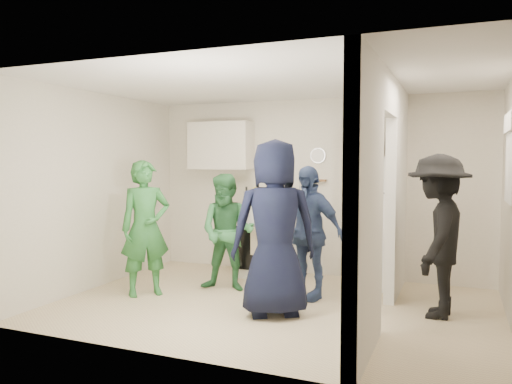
% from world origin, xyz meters
% --- Properties ---
extents(floor, '(4.80, 4.80, 0.00)m').
position_xyz_m(floor, '(0.00, 0.00, 0.00)').
color(floor, beige).
rests_on(floor, ground).
extents(wall_back, '(4.80, 0.00, 4.80)m').
position_xyz_m(wall_back, '(0.00, 1.70, 1.25)').
color(wall_back, silver).
rests_on(wall_back, floor).
extents(wall_front, '(4.80, 0.00, 4.80)m').
position_xyz_m(wall_front, '(0.00, -1.70, 1.25)').
color(wall_front, silver).
rests_on(wall_front, floor).
extents(wall_left, '(0.00, 3.40, 3.40)m').
position_xyz_m(wall_left, '(-2.40, 0.00, 1.25)').
color(wall_left, silver).
rests_on(wall_left, floor).
extents(ceiling, '(4.80, 4.80, 0.00)m').
position_xyz_m(ceiling, '(0.00, 0.00, 2.50)').
color(ceiling, white).
rests_on(ceiling, wall_back).
extents(partition_pier_back, '(0.12, 1.20, 2.50)m').
position_xyz_m(partition_pier_back, '(1.20, 1.10, 1.25)').
color(partition_pier_back, silver).
rests_on(partition_pier_back, floor).
extents(partition_pier_front, '(0.12, 1.20, 2.50)m').
position_xyz_m(partition_pier_front, '(1.20, -1.10, 1.25)').
color(partition_pier_front, silver).
rests_on(partition_pier_front, floor).
extents(partition_header, '(0.12, 1.00, 0.40)m').
position_xyz_m(partition_header, '(1.20, 0.00, 2.30)').
color(partition_header, silver).
rests_on(partition_header, partition_pier_back).
extents(stove, '(0.85, 0.71, 1.01)m').
position_xyz_m(stove, '(-0.55, 1.37, 0.51)').
color(stove, white).
rests_on(stove, floor).
extents(upper_cabinet, '(0.95, 0.34, 0.70)m').
position_xyz_m(upper_cabinet, '(-1.40, 1.52, 1.85)').
color(upper_cabinet, silver).
rests_on(upper_cabinet, wall_back).
extents(fridge, '(0.69, 0.67, 1.68)m').
position_xyz_m(fridge, '(0.90, 1.34, 0.84)').
color(fridge, white).
rests_on(fridge, floor).
extents(wicker_basket, '(0.35, 0.25, 0.15)m').
position_xyz_m(wicker_basket, '(0.80, 1.39, 1.76)').
color(wicker_basket, brown).
rests_on(wicker_basket, fridge).
extents(blue_bowl, '(0.24, 0.24, 0.11)m').
position_xyz_m(blue_bowl, '(0.80, 1.39, 1.89)').
color(blue_bowl, '#151796').
rests_on(blue_bowl, wicker_basket).
extents(yellow_cup_stack_top, '(0.09, 0.09, 0.25)m').
position_xyz_m(yellow_cup_stack_top, '(1.12, 1.24, 1.81)').
color(yellow_cup_stack_top, '#DCE613').
rests_on(yellow_cup_stack_top, fridge).
extents(wall_clock, '(0.22, 0.02, 0.22)m').
position_xyz_m(wall_clock, '(0.05, 1.68, 1.70)').
color(wall_clock, white).
rests_on(wall_clock, wall_back).
extents(spice_shelf, '(0.35, 0.08, 0.03)m').
position_xyz_m(spice_shelf, '(0.00, 1.65, 1.35)').
color(spice_shelf, olive).
rests_on(spice_shelf, wall_back).
extents(nook_window_frame, '(0.04, 0.76, 0.86)m').
position_xyz_m(nook_window_frame, '(2.36, 0.20, 1.65)').
color(nook_window_frame, white).
rests_on(nook_window_frame, wall_right).
extents(nook_valance, '(0.04, 0.82, 0.18)m').
position_xyz_m(nook_valance, '(2.34, 0.20, 2.00)').
color(nook_valance, white).
rests_on(nook_valance, wall_right).
extents(yellow_cup_stack_stove, '(0.09, 0.09, 0.25)m').
position_xyz_m(yellow_cup_stack_stove, '(-0.67, 1.15, 1.14)').
color(yellow_cup_stack_stove, yellow).
rests_on(yellow_cup_stack_stove, stove).
extents(red_cup, '(0.09, 0.09, 0.12)m').
position_xyz_m(red_cup, '(-0.33, 1.17, 1.07)').
color(red_cup, red).
rests_on(red_cup, stove).
extents(person_green_left, '(0.69, 0.70, 1.64)m').
position_xyz_m(person_green_left, '(-1.59, -0.15, 0.82)').
color(person_green_left, '#317B3D').
rests_on(person_green_left, floor).
extents(person_green_center, '(0.78, 0.65, 1.47)m').
position_xyz_m(person_green_center, '(-0.77, 0.42, 0.73)').
color(person_green_center, '#388049').
rests_on(person_green_center, floor).
extents(person_denim, '(0.99, 0.62, 1.57)m').
position_xyz_m(person_denim, '(0.26, 0.47, 0.79)').
color(person_denim, '#3C5B84').
rests_on(person_denim, floor).
extents(person_navy, '(1.08, 0.96, 1.85)m').
position_xyz_m(person_navy, '(0.13, -0.32, 0.93)').
color(person_navy, black).
rests_on(person_navy, floor).
extents(person_nook, '(0.74, 1.16, 1.70)m').
position_xyz_m(person_nook, '(1.71, 0.30, 0.85)').
color(person_nook, black).
rests_on(person_nook, floor).
extents(bottle_a, '(0.06, 0.06, 0.30)m').
position_xyz_m(bottle_a, '(-0.81, 1.49, 1.16)').
color(bottle_a, brown).
rests_on(bottle_a, stove).
extents(bottle_b, '(0.06, 0.06, 0.31)m').
position_xyz_m(bottle_b, '(-0.71, 1.31, 1.17)').
color(bottle_b, '#1E5C27').
rests_on(bottle_b, stove).
extents(bottle_c, '(0.07, 0.07, 0.31)m').
position_xyz_m(bottle_c, '(-0.64, 1.50, 1.17)').
color(bottle_c, silver).
rests_on(bottle_c, stove).
extents(bottle_d, '(0.06, 0.06, 0.25)m').
position_xyz_m(bottle_d, '(-0.53, 1.32, 1.14)').
color(bottle_d, '#662F11').
rests_on(bottle_d, stove).
extents(bottle_e, '(0.06, 0.06, 0.24)m').
position_xyz_m(bottle_e, '(-0.45, 1.57, 1.14)').
color(bottle_e, '#A6AEB8').
rests_on(bottle_e, stove).
extents(bottle_f, '(0.06, 0.06, 0.33)m').
position_xyz_m(bottle_f, '(-0.38, 1.40, 1.18)').
color(bottle_f, '#13351B').
rests_on(bottle_f, stove).
extents(bottle_g, '(0.06, 0.06, 0.27)m').
position_xyz_m(bottle_g, '(-0.31, 1.51, 1.15)').
color(bottle_g, olive).
rests_on(bottle_g, stove).
extents(bottle_h, '(0.08, 0.08, 0.25)m').
position_xyz_m(bottle_h, '(-0.86, 1.24, 1.14)').
color(bottle_h, '#9EA5A9').
rests_on(bottle_h, stove).
extents(bottle_i, '(0.08, 0.08, 0.26)m').
position_xyz_m(bottle_i, '(-0.49, 1.45, 1.14)').
color(bottle_i, '#51420D').
rests_on(bottle_i, stove).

